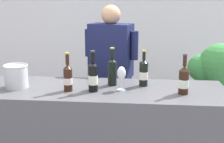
# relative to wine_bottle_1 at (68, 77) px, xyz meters

# --- Properties ---
(wall_back) EXTENTS (8.00, 0.10, 2.80)m
(wall_back) POSITION_rel_wine_bottle_1_xyz_m (0.16, 2.69, 0.28)
(wall_back) COLOR white
(wall_back) RESTS_ON ground_plane
(counter) EXTENTS (2.28, 0.69, 1.00)m
(counter) POSITION_rel_wine_bottle_1_xyz_m (0.16, 0.09, -0.62)
(counter) COLOR #4C4C51
(counter) RESTS_ON ground_plane
(wine_bottle_1) EXTENTS (0.07, 0.07, 0.32)m
(wine_bottle_1) POSITION_rel_wine_bottle_1_xyz_m (0.00, 0.00, 0.00)
(wine_bottle_1) COLOR black
(wine_bottle_1) RESTS_ON counter
(wine_bottle_2) EXTENTS (0.07, 0.07, 0.31)m
(wine_bottle_2) POSITION_rel_wine_bottle_1_xyz_m (0.61, 0.21, 0.00)
(wine_bottle_2) COLOR black
(wine_bottle_2) RESTS_ON counter
(wine_bottle_3) EXTENTS (0.08, 0.08, 0.33)m
(wine_bottle_3) POSITION_rel_wine_bottle_1_xyz_m (0.34, 0.20, 0.02)
(wine_bottle_3) COLOR black
(wine_bottle_3) RESTS_ON counter
(wine_bottle_4) EXTENTS (0.08, 0.08, 0.32)m
(wine_bottle_4) POSITION_rel_wine_bottle_1_xyz_m (0.93, 0.01, -0.00)
(wine_bottle_4) COLOR black
(wine_bottle_4) RESTS_ON counter
(wine_bottle_5) EXTENTS (0.08, 0.08, 0.34)m
(wine_bottle_5) POSITION_rel_wine_bottle_1_xyz_m (0.21, 0.01, 0.01)
(wine_bottle_5) COLOR black
(wine_bottle_5) RESTS_ON counter
(wine_glass) EXTENTS (0.07, 0.07, 0.20)m
(wine_glass) POSITION_rel_wine_bottle_1_xyz_m (0.43, 0.06, 0.02)
(wine_glass) COLOR silver
(wine_glass) RESTS_ON counter
(ice_bucket) EXTENTS (0.20, 0.20, 0.20)m
(ice_bucket) POSITION_rel_wine_bottle_1_xyz_m (-0.46, 0.05, -0.01)
(ice_bucket) COLOR silver
(ice_bucket) RESTS_ON counter
(person_server) EXTENTS (0.57, 0.35, 1.67)m
(person_server) POSITION_rel_wine_bottle_1_xyz_m (0.27, 0.82, -0.30)
(person_server) COLOR black
(person_server) RESTS_ON ground_plane
(potted_shrub) EXTENTS (0.62, 0.56, 1.26)m
(potted_shrub) POSITION_rel_wine_bottle_1_xyz_m (1.35, 1.06, -0.37)
(potted_shrub) COLOR brown
(potted_shrub) RESTS_ON ground_plane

